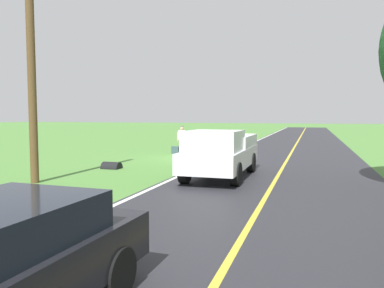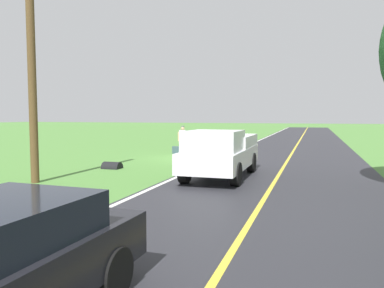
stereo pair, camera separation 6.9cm
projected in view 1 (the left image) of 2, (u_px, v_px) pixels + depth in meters
name	position (u px, v px, depth m)	size (l,w,h in m)	color
ground_plane	(193.00, 159.00, 20.68)	(200.00, 200.00, 0.00)	#4C7F38
road_surface	(286.00, 162.00, 19.17)	(7.67, 120.00, 0.00)	#28282D
lane_edge_line	(216.00, 159.00, 20.28)	(0.16, 117.60, 0.00)	silver
lane_centre_line	(286.00, 162.00, 19.17)	(0.14, 117.60, 0.00)	gold
hitchhiker_walking	(182.00, 138.00, 23.26)	(0.62, 0.51, 1.75)	#4C473D
suitcase_carried	(175.00, 150.00, 23.36)	(0.20, 0.46, 0.45)	#384C56
pickup_truck_passing	(220.00, 152.00, 14.14)	(2.11, 5.40, 1.82)	silver
utility_pole_roadside	(31.00, 59.00, 12.88)	(0.28, 0.28, 8.56)	brown
drainage_culvert	(112.00, 169.00, 16.73)	(0.60, 0.60, 0.80)	black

